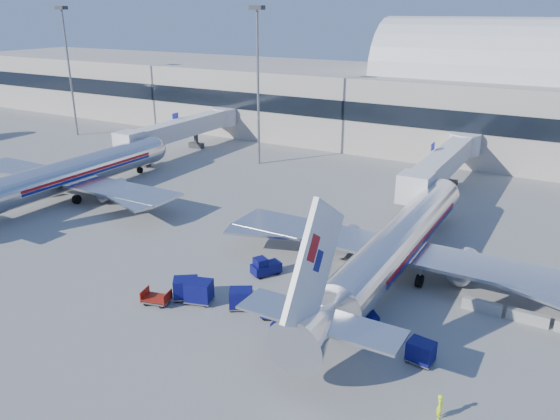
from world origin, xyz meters
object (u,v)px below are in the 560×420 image
Objects in this scene: jetbridge_near at (446,161)px; cart_train_c at (186,288)px; tug_left at (265,267)px; mast_west at (258,63)px; barrier_near at (482,306)px; mast_far_west at (67,53)px; cart_train_b at (199,291)px; airliner_mid at (66,175)px; tug_lead at (276,310)px; cart_solo_far at (421,352)px; jetbridge_mid at (187,127)px; airliner_main at (396,245)px; cart_open_red at (157,299)px; tug_right at (366,313)px; ramp_worker at (440,407)px; cart_solo_near at (284,331)px; barrier_mid at (528,318)px; cart_train_a at (241,298)px.

cart_train_c is (-10.83, -38.74, -2.97)m from jetbridge_near.
cart_train_c is (-3.32, -6.85, 0.18)m from tug_left.
mast_west is 49.33m from barrier_near.
mast_far_west is 70.70m from cart_train_b.
airliner_mid is 38.46m from tug_lead.
jetbridge_mid is at bearing 150.72° from cart_solo_far.
airliner_main is 75.44m from mast_far_west.
airliner_mid reaches higher than cart_train_b.
cart_open_red is (-2.81, -1.88, -0.60)m from cart_train_b.
mast_far_west reaches higher than cart_train_c.
airliner_mid is 1.65× the size of mast_west.
tug_right is 16.51m from cart_open_red.
ramp_worker is at bearing -47.35° from mast_west.
cart_solo_far is at bearing -77.79° from jetbridge_near.
airliner_main is 12.77m from tug_lead.
cart_train_b is at bearing -115.81° from tug_right.
tug_lead is at bearing -106.61° from tug_right.
ramp_worker is (20.14, -3.61, -0.21)m from cart_train_b.
cart_train_c is 1.45× the size of cart_solo_near.
jetbridge_near is 1.00× the size of jetbridge_mid.
airliner_mid is 14.96× the size of tug_right.
jetbridge_near is at bearing 95.22° from airliner_main.
jetbridge_near and jetbridge_mid have the same top height.
tug_left is at bearing -27.35° from mast_far_west.
mast_far_west is 12.87× the size of cart_solo_near.
barrier_mid is at bearing 65.45° from cart_solo_far.
cart_solo_near is (9.88, -1.27, -0.16)m from cart_train_c.
cart_train_b is (-19.92, -9.89, 0.55)m from barrier_near.
mast_far_west is 7.53× the size of barrier_near.
mast_west is 39.58m from tug_left.
cart_solo_far is (17.66, 1.05, -0.17)m from cart_train_b.
jetbridge_mid is 11.04× the size of tug_right.
mast_west reaches higher than airliner_main.
cart_train_a is at bearing -114.56° from tug_right.
cart_open_red is (-22.73, -11.77, -0.04)m from barrier_near.
jetbridge_mid is 50.61m from cart_train_b.
jetbridge_mid is at bearing 132.49° from cart_solo_near.
jetbridge_mid is at bearing 122.23° from tug_lead.
jetbridge_mid is 10.78× the size of cart_train_c.
barrier_mid is at bearing -34.14° from mast_west.
airliner_mid is at bearing 140.76° from cart_train_b.
ramp_worker is at bearing -38.80° from jetbridge_mid.
airliner_mid is 32.59m from cart_train_b.
jetbridge_mid is at bearing 102.35° from cart_train_a.
airliner_main is at bearing 51.12° from tug_lead.
cart_open_red is at bearing -152.63° from barrier_near.
tug_right is at bearing 50.05° from cart_solo_near.
cart_train_a reaches higher than tug_right.
jetbridge_mid is at bearing 113.16° from cart_train_b.
jetbridge_mid is at bearing 112.33° from cart_open_red.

